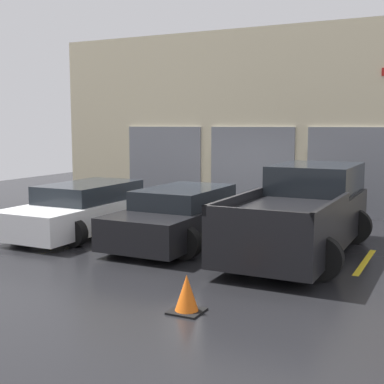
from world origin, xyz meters
TOP-DOWN VIEW (x-y plane):
  - ground_plane at (0.00, 0.00)m, footprint 28.00×28.00m
  - shophouse_building at (-0.01, 3.29)m, footprint 14.56×0.68m
  - pickup_truck at (2.70, -1.81)m, footprint 2.47×5.25m
  - sedan_white at (-2.70, -2.08)m, footprint 2.17×4.76m
  - sedan_side at (0.00, -2.08)m, footprint 2.22×4.43m
  - parking_stripe_far_left at (-4.05, -2.10)m, footprint 0.12×2.20m
  - parking_stripe_left at (-1.35, -2.10)m, footprint 0.12×2.20m
  - parking_stripe_centre at (1.35, -2.10)m, footprint 0.12×2.20m
  - parking_stripe_right at (4.05, -2.10)m, footprint 0.12×2.20m
  - traffic_cone at (2.20, -6.18)m, footprint 0.47×0.47m

SIDE VIEW (x-z plane):
  - ground_plane at x=0.00m, z-range 0.00..0.00m
  - parking_stripe_far_left at x=-4.05m, z-range 0.00..0.01m
  - parking_stripe_left at x=-1.35m, z-range 0.00..0.01m
  - parking_stripe_centre at x=1.35m, z-range 0.00..0.01m
  - parking_stripe_right at x=4.05m, z-range 0.00..0.01m
  - traffic_cone at x=2.20m, z-range -0.02..0.53m
  - sedan_white at x=-2.70m, z-range -0.03..1.19m
  - sedan_side at x=0.00m, z-range -0.02..1.22m
  - pickup_truck at x=2.70m, z-range -0.05..1.73m
  - shophouse_building at x=-0.01m, z-range -0.05..5.57m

